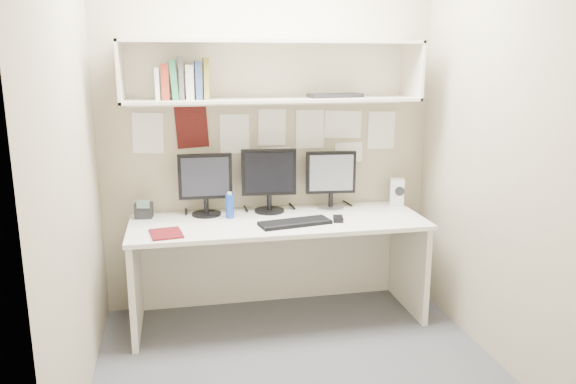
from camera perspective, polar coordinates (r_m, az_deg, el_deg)
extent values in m
cube|color=#45454A|center=(3.54, 1.03, -17.17)|extent=(2.40, 2.00, 0.01)
cube|color=tan|center=(4.06, -1.92, 6.30)|extent=(2.40, 0.02, 2.60)
cube|color=tan|center=(2.14, 6.87, -0.20)|extent=(2.40, 0.02, 2.60)
cube|color=tan|center=(3.07, -21.36, 3.08)|extent=(0.02, 2.00, 2.60)
cube|color=tan|center=(3.55, 20.49, 4.42)|extent=(0.02, 2.00, 2.60)
cube|color=silver|center=(3.83, -0.97, -3.07)|extent=(2.00, 0.70, 0.03)
cube|color=silver|center=(4.26, -1.76, -6.55)|extent=(1.96, 0.02, 0.70)
cube|color=silver|center=(3.85, -1.47, 9.35)|extent=(2.00, 0.38, 0.02)
cube|color=silver|center=(3.84, -1.50, 15.01)|extent=(2.00, 0.38, 0.02)
cube|color=silver|center=(4.02, -1.93, 12.22)|extent=(2.00, 0.02, 0.40)
cube|color=silver|center=(3.80, -16.68, 11.62)|extent=(0.02, 0.38, 0.40)
cube|color=silver|center=(4.13, 12.49, 11.95)|extent=(0.02, 0.38, 0.40)
cylinder|color=black|center=(3.99, -8.27, -2.23)|extent=(0.20, 0.20, 0.01)
cylinder|color=black|center=(3.97, -8.30, -1.41)|extent=(0.03, 0.03, 0.10)
cube|color=black|center=(3.94, -8.41, 1.58)|extent=(0.37, 0.04, 0.32)
cube|color=black|center=(3.92, -8.40, 1.52)|extent=(0.33, 0.01, 0.27)
cylinder|color=black|center=(4.03, -1.90, -1.91)|extent=(0.21, 0.21, 0.02)
cylinder|color=black|center=(4.02, -1.91, -1.06)|extent=(0.03, 0.03, 0.11)
cube|color=black|center=(3.98, -1.96, 2.03)|extent=(0.39, 0.07, 0.33)
cube|color=black|center=(3.96, -1.92, 1.97)|extent=(0.34, 0.03, 0.28)
cylinder|color=#A5A5AA|center=(4.13, 4.35, -1.58)|extent=(0.20, 0.20, 0.01)
cylinder|color=black|center=(4.11, 4.36, -0.82)|extent=(0.03, 0.03, 0.10)
cube|color=black|center=(4.08, 4.37, 2.00)|extent=(0.36, 0.07, 0.31)
cube|color=#A3A3A7|center=(4.06, 4.44, 1.94)|extent=(0.32, 0.03, 0.26)
cube|color=black|center=(3.72, 0.71, -3.14)|extent=(0.50, 0.25, 0.02)
cube|color=black|center=(3.81, 5.11, -2.72)|extent=(0.09, 0.12, 0.03)
cube|color=silver|center=(4.27, 11.00, -0.02)|extent=(0.13, 0.13, 0.20)
cylinder|color=black|center=(4.22, 11.28, 0.08)|extent=(0.07, 0.03, 0.07)
cylinder|color=#163B98|center=(3.88, -5.93, -1.44)|extent=(0.06, 0.06, 0.17)
cylinder|color=white|center=(3.85, -5.96, -0.16)|extent=(0.03, 0.03, 0.02)
cube|color=#580F13|center=(3.60, -12.27, -4.15)|extent=(0.22, 0.26, 0.01)
cube|color=black|center=(4.00, -14.44, -1.81)|extent=(0.13, 0.11, 0.11)
cube|color=#4C6659|center=(3.93, -14.52, -1.20)|extent=(0.09, 0.02, 0.06)
cube|color=white|center=(3.79, -13.12, 10.68)|extent=(0.03, 0.17, 0.21)
cube|color=maroon|center=(3.79, -12.37, 10.89)|extent=(0.05, 0.17, 0.23)
cube|color=#287A4E|center=(3.79, -11.53, 11.10)|extent=(0.04, 0.17, 0.25)
cube|color=#4E4E53|center=(3.79, -10.82, 11.30)|extent=(0.03, 0.17, 0.28)
cube|color=silver|center=(3.79, -9.99, 10.93)|extent=(0.05, 0.17, 0.22)
cube|color=navy|center=(3.80, -9.11, 11.14)|extent=(0.04, 0.17, 0.25)
cube|color=olive|center=(3.80, -8.35, 11.34)|extent=(0.03, 0.17, 0.27)
cube|color=black|center=(3.95, 4.83, 9.75)|extent=(0.39, 0.21, 0.03)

